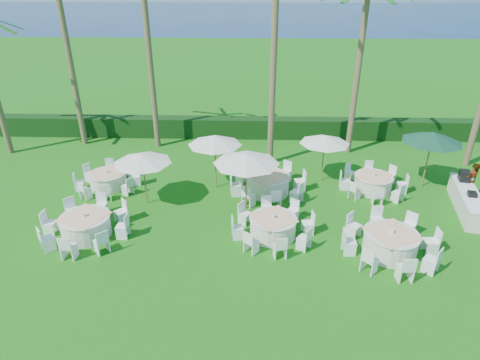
{
  "coord_description": "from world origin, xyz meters",
  "views": [
    {
      "loc": [
        0.45,
        -11.76,
        8.83
      ],
      "look_at": [
        -0.05,
        3.3,
        1.3
      ],
      "focal_mm": 30.0,
      "sensor_mm": 36.0,
      "label": 1
    }
  ],
  "objects_px": {
    "banquet_table_a": "(86,225)",
    "banquet_table_e": "(268,184)",
    "buffet_table": "(467,200)",
    "staff_person": "(471,182)",
    "banquet_table_f": "(373,183)",
    "banquet_table_d": "(108,180)",
    "umbrella_green": "(433,137)",
    "umbrella_d": "(325,139)",
    "umbrella_a": "(142,158)",
    "umbrella_b": "(246,158)",
    "banquet_table_b": "(273,226)",
    "banquet_table_c": "(390,242)",
    "umbrella_c": "(215,140)"
  },
  "relations": [
    {
      "from": "banquet_table_d",
      "to": "banquet_table_a",
      "type": "bearing_deg",
      "value": -83.26
    },
    {
      "from": "buffet_table",
      "to": "banquet_table_c",
      "type": "bearing_deg",
      "value": -142.51
    },
    {
      "from": "banquet_table_e",
      "to": "banquet_table_a",
      "type": "bearing_deg",
      "value": -152.38
    },
    {
      "from": "banquet_table_c",
      "to": "umbrella_c",
      "type": "xyz_separation_m",
      "value": [
        -6.66,
        4.9,
        1.94
      ]
    },
    {
      "from": "umbrella_a",
      "to": "umbrella_green",
      "type": "height_order",
      "value": "umbrella_green"
    },
    {
      "from": "umbrella_b",
      "to": "banquet_table_b",
      "type": "bearing_deg",
      "value": -62.32
    },
    {
      "from": "banquet_table_f",
      "to": "umbrella_b",
      "type": "distance_m",
      "value": 6.43
    },
    {
      "from": "umbrella_d",
      "to": "banquet_table_a",
      "type": "bearing_deg",
      "value": -152.44
    },
    {
      "from": "banquet_table_a",
      "to": "umbrella_b",
      "type": "xyz_separation_m",
      "value": [
        6.08,
        2.25,
        1.9
      ]
    },
    {
      "from": "banquet_table_a",
      "to": "umbrella_c",
      "type": "height_order",
      "value": "umbrella_c"
    },
    {
      "from": "umbrella_d",
      "to": "umbrella_green",
      "type": "relative_size",
      "value": 0.87
    },
    {
      "from": "banquet_table_b",
      "to": "umbrella_d",
      "type": "relative_size",
      "value": 1.34
    },
    {
      "from": "banquet_table_c",
      "to": "banquet_table_a",
      "type": "bearing_deg",
      "value": 176.2
    },
    {
      "from": "banquet_table_b",
      "to": "umbrella_c",
      "type": "bearing_deg",
      "value": 122.7
    },
    {
      "from": "banquet_table_a",
      "to": "banquet_table_d",
      "type": "relative_size",
      "value": 1.11
    },
    {
      "from": "banquet_table_e",
      "to": "staff_person",
      "type": "bearing_deg",
      "value": -2.19
    },
    {
      "from": "banquet_table_a",
      "to": "umbrella_a",
      "type": "bearing_deg",
      "value": 56.0
    },
    {
      "from": "banquet_table_e",
      "to": "banquet_table_f",
      "type": "xyz_separation_m",
      "value": [
        4.88,
        0.37,
        -0.06
      ]
    },
    {
      "from": "banquet_table_d",
      "to": "umbrella_green",
      "type": "bearing_deg",
      "value": 2.43
    },
    {
      "from": "umbrella_a",
      "to": "staff_person",
      "type": "xyz_separation_m",
      "value": [
        14.24,
        0.82,
        -1.27
      ]
    },
    {
      "from": "banquet_table_e",
      "to": "umbrella_d",
      "type": "bearing_deg",
      "value": 27.38
    },
    {
      "from": "banquet_table_f",
      "to": "umbrella_green",
      "type": "bearing_deg",
      "value": 12.26
    },
    {
      "from": "umbrella_c",
      "to": "buffet_table",
      "type": "bearing_deg",
      "value": -8.91
    },
    {
      "from": "umbrella_b",
      "to": "umbrella_c",
      "type": "height_order",
      "value": "umbrella_c"
    },
    {
      "from": "umbrella_c",
      "to": "umbrella_green",
      "type": "xyz_separation_m",
      "value": [
        9.83,
        0.46,
        0.09
      ]
    },
    {
      "from": "umbrella_c",
      "to": "umbrella_d",
      "type": "relative_size",
      "value": 1.1
    },
    {
      "from": "banquet_table_f",
      "to": "banquet_table_a",
      "type": "bearing_deg",
      "value": -161.2
    },
    {
      "from": "umbrella_c",
      "to": "buffet_table",
      "type": "xyz_separation_m",
      "value": [
        10.84,
        -1.7,
        -1.92
      ]
    },
    {
      "from": "banquet_table_a",
      "to": "banquet_table_e",
      "type": "relative_size",
      "value": 0.95
    },
    {
      "from": "banquet_table_f",
      "to": "staff_person",
      "type": "height_order",
      "value": "staff_person"
    },
    {
      "from": "buffet_table",
      "to": "staff_person",
      "type": "height_order",
      "value": "staff_person"
    },
    {
      "from": "banquet_table_c",
      "to": "umbrella_green",
      "type": "bearing_deg",
      "value": 59.44
    },
    {
      "from": "banquet_table_d",
      "to": "umbrella_d",
      "type": "distance_m",
      "value": 10.39
    },
    {
      "from": "umbrella_a",
      "to": "umbrella_b",
      "type": "xyz_separation_m",
      "value": [
        4.37,
        -0.29,
        0.18
      ]
    },
    {
      "from": "banquet_table_d",
      "to": "umbrella_b",
      "type": "height_order",
      "value": "umbrella_b"
    },
    {
      "from": "banquet_table_d",
      "to": "umbrella_a",
      "type": "relative_size",
      "value": 1.21
    },
    {
      "from": "banquet_table_e",
      "to": "banquet_table_f",
      "type": "relative_size",
      "value": 1.14
    },
    {
      "from": "umbrella_d",
      "to": "banquet_table_c",
      "type": "bearing_deg",
      "value": -74.87
    },
    {
      "from": "umbrella_d",
      "to": "umbrella_c",
      "type": "bearing_deg",
      "value": -169.78
    },
    {
      "from": "banquet_table_e",
      "to": "buffet_table",
      "type": "height_order",
      "value": "buffet_table"
    },
    {
      "from": "umbrella_b",
      "to": "umbrella_green",
      "type": "relative_size",
      "value": 1.01
    },
    {
      "from": "banquet_table_e",
      "to": "umbrella_b",
      "type": "bearing_deg",
      "value": -124.08
    },
    {
      "from": "banquet_table_e",
      "to": "banquet_table_f",
      "type": "distance_m",
      "value": 4.9
    },
    {
      "from": "banquet_table_e",
      "to": "banquet_table_f",
      "type": "height_order",
      "value": "banquet_table_e"
    },
    {
      "from": "banquet_table_a",
      "to": "umbrella_a",
      "type": "xyz_separation_m",
      "value": [
        1.71,
        2.54,
        1.71
      ]
    },
    {
      "from": "umbrella_a",
      "to": "umbrella_green",
      "type": "xyz_separation_m",
      "value": [
        12.74,
        2.07,
        0.33
      ]
    },
    {
      "from": "umbrella_green",
      "to": "banquet_table_a",
      "type": "bearing_deg",
      "value": -162.31
    },
    {
      "from": "banquet_table_b",
      "to": "umbrella_a",
      "type": "xyz_separation_m",
      "value": [
        -5.44,
        2.33,
        1.74
      ]
    },
    {
      "from": "banquet_table_d",
      "to": "buffet_table",
      "type": "xyz_separation_m",
      "value": [
        15.93,
        -1.53,
        0.07
      ]
    },
    {
      "from": "banquet_table_a",
      "to": "umbrella_d",
      "type": "bearing_deg",
      "value": 27.56
    }
  ]
}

